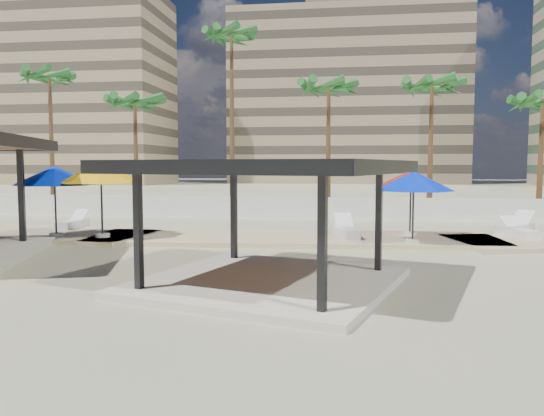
{
  "coord_description": "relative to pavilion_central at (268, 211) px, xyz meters",
  "views": [
    {
      "loc": [
        4.07,
        -13.76,
        3.02
      ],
      "look_at": [
        1.34,
        5.85,
        1.4
      ],
      "focal_mm": 35.0,
      "sensor_mm": 36.0,
      "label": 1
    }
  ],
  "objects": [
    {
      "name": "lounger_b",
      "position": [
        1.93,
        8.11,
        -1.48
      ],
      "size": [
        1.07,
        2.36,
        0.86
      ],
      "rotation": [
        0.0,
        0.0,
        1.73
      ],
      "color": "white",
      "rests_on": "promenade"
    },
    {
      "name": "lounger_a",
      "position": [
        -10.38,
        9.47,
        -1.5
      ],
      "size": [
        0.69,
        2.03,
        0.76
      ],
      "rotation": [
        0.0,
        0.0,
        1.56
      ],
      "color": "white",
      "rests_on": "promenade"
    },
    {
      "name": "ground",
      "position": [
        -2.17,
        0.83,
        -1.86
      ],
      "size": [
        200.0,
        200.0,
        0.0
      ],
      "primitive_type": "plane",
      "color": "tan",
      "rests_on": "ground"
    },
    {
      "name": "palm_c",
      "position": [
        -11.17,
        18.93,
        4.77
      ],
      "size": [
        3.0,
        3.0,
        7.71
      ],
      "color": "brown",
      "rests_on": "ground"
    },
    {
      "name": "palm_g",
      "position": [
        12.83,
        19.03,
        4.44
      ],
      "size": [
        3.0,
        3.0,
        7.37
      ],
      "color": "brown",
      "rests_on": "ground"
    },
    {
      "name": "palm_e",
      "position": [
        0.83,
        19.23,
        5.47
      ],
      "size": [
        3.0,
        3.0,
        8.45
      ],
      "color": "brown",
      "rests_on": "ground"
    },
    {
      "name": "palm_f",
      "position": [
        6.83,
        19.43,
        5.44
      ],
      "size": [
        3.0,
        3.0,
        8.42
      ],
      "color": "brown",
      "rests_on": "ground"
    },
    {
      "name": "building_west",
      "position": [
        -44.17,
        68.83,
        13.4
      ],
      "size": [
        34.0,
        16.0,
        32.4
      ],
      "color": "#937F60",
      "rests_on": "ground"
    },
    {
      "name": "palm_d",
      "position": [
        -5.17,
        19.73,
        8.59
      ],
      "size": [
        3.0,
        3.0,
        11.79
      ],
      "color": "brown",
      "rests_on": "ground"
    },
    {
      "name": "pavilion_central",
      "position": [
        0.0,
        0.0,
        0.0
      ],
      "size": [
        7.71,
        7.71,
        3.13
      ],
      "rotation": [
        0.0,
        0.0,
        -0.3
      ],
      "color": "beige",
      "rests_on": "ground"
    },
    {
      "name": "promenade",
      "position": [
        -0.17,
        8.5,
        -1.8
      ],
      "size": [
        44.45,
        7.97,
        0.24
      ],
      "color": "#C6B284",
      "rests_on": "ground"
    },
    {
      "name": "boundary_wall",
      "position": [
        -2.17,
        16.83,
        -1.26
      ],
      "size": [
        56.0,
        0.3,
        1.2
      ],
      "primitive_type": "cube",
      "color": "silver",
      "rests_on": "ground"
    },
    {
      "name": "umbrella_f",
      "position": [
        -9.52,
        6.63,
        0.72
      ],
      "size": [
        3.89,
        3.89,
        2.79
      ],
      "rotation": [
        0.0,
        0.0,
        -0.28
      ],
      "color": "beige",
      "rests_on": "promenade"
    },
    {
      "name": "palm_b",
      "position": [
        -17.17,
        19.53,
        6.48
      ],
      "size": [
        3.0,
        3.0,
        9.52
      ],
      "color": "brown",
      "rests_on": "ground"
    },
    {
      "name": "lounger_c",
      "position": [
        8.73,
        8.99,
        -1.5
      ],
      "size": [
        1.14,
        2.09,
        0.76
      ],
      "rotation": [
        0.0,
        0.0,
        1.84
      ],
      "color": "white",
      "rests_on": "promenade"
    },
    {
      "name": "umbrella_c",
      "position": [
        4.52,
        9.14,
        0.58
      ],
      "size": [
        3.26,
        3.26,
        2.63
      ],
      "rotation": [
        0.0,
        0.0,
        -0.11
      ],
      "color": "beige",
      "rests_on": "promenade"
    },
    {
      "name": "umbrella_d",
      "position": [
        4.35,
        6.87,
        0.55
      ],
      "size": [
        3.68,
        3.68,
        2.61
      ],
      "rotation": [
        0.0,
        0.0,
        -0.31
      ],
      "color": "beige",
      "rests_on": "promenade"
    },
    {
      "name": "umbrella_b",
      "position": [
        -7.57,
        6.63,
        0.83
      ],
      "size": [
        4.36,
        4.36,
        2.93
      ],
      "rotation": [
        0.0,
        0.0,
        -0.42
      ],
      "color": "beige",
      "rests_on": "promenade"
    },
    {
      "name": "lounger_d",
      "position": [
        8.88,
        10.07,
        -1.47
      ],
      "size": [
        2.07,
        2.36,
        0.91
      ],
      "rotation": [
        0.0,
        0.0,
        0.91
      ],
      "color": "white",
      "rests_on": "promenade"
    },
    {
      "name": "building_mid",
      "position": [
        1.83,
        78.83,
        12.4
      ],
      "size": [
        38.0,
        16.0,
        30.4
      ],
      "color": "#847259",
      "rests_on": "ground"
    }
  ]
}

